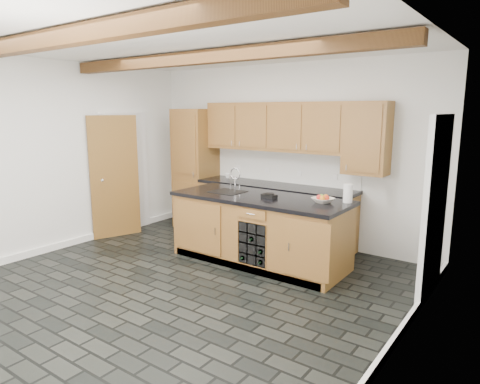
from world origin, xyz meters
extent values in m
plane|color=black|center=(0.00, 0.00, 0.00)|extent=(5.00, 5.00, 0.00)
plane|color=white|center=(0.00, 2.50, 1.40)|extent=(5.00, 0.00, 5.00)
plane|color=white|center=(-2.50, 0.00, 1.40)|extent=(0.00, 5.00, 5.00)
plane|color=white|center=(2.50, 0.00, 1.40)|extent=(0.00, 5.00, 5.00)
plane|color=white|center=(0.00, 0.00, 2.80)|extent=(5.00, 5.00, 0.00)
cube|color=#4F3114|center=(0.00, -1.20, 2.70)|extent=(4.90, 0.15, 0.15)
cube|color=#4F3114|center=(0.00, 0.60, 2.70)|extent=(4.90, 0.15, 0.15)
cube|color=white|center=(-2.48, 0.00, 0.05)|extent=(0.04, 5.00, 0.10)
cube|color=white|center=(2.48, 0.00, 0.05)|extent=(0.04, 5.00, 0.10)
cube|color=white|center=(-2.47, 1.30, 1.02)|extent=(0.06, 0.94, 2.04)
cube|color=brown|center=(-2.32, 0.95, 1.00)|extent=(0.31, 0.77, 2.00)
cube|color=white|center=(2.47, 1.50, 1.02)|extent=(0.06, 0.98, 2.04)
cube|color=black|center=(2.50, 1.50, 1.00)|extent=(0.02, 0.86, 1.96)
cube|color=brown|center=(-1.65, 2.20, 1.05)|extent=(0.65, 0.60, 2.10)
cube|color=brown|center=(-0.02, 2.20, 0.44)|extent=(2.60, 0.60, 0.88)
cube|color=black|center=(-0.02, 2.20, 0.91)|extent=(2.64, 0.62, 0.05)
cube|color=white|center=(-0.02, 2.49, 1.19)|extent=(2.60, 0.02, 0.52)
cube|color=brown|center=(-0.12, 2.33, 1.83)|extent=(2.40, 0.35, 0.75)
cube|color=brown|center=(1.38, 2.33, 1.70)|extent=(0.60, 0.35, 1.00)
cube|color=brown|center=(0.30, 1.30, 0.44)|extent=(2.40, 0.90, 0.88)
cube|color=black|center=(0.30, 1.30, 0.91)|extent=(2.46, 0.96, 0.05)
cube|color=brown|center=(-0.42, 0.84, 0.48)|extent=(0.80, 0.02, 0.70)
cube|color=brown|center=(1.25, 0.84, 0.48)|extent=(0.60, 0.02, 0.70)
cube|color=black|center=(0.48, 0.99, 0.40)|extent=(0.42, 0.30, 0.56)
cylinder|color=black|center=(0.62, 0.95, 0.33)|extent=(0.07, 0.26, 0.07)
cylinder|color=black|center=(0.34, 0.95, 0.19)|extent=(0.07, 0.26, 0.07)
cylinder|color=black|center=(0.62, 0.95, 0.19)|extent=(0.07, 0.26, 0.07)
cylinder|color=black|center=(0.48, 0.95, 0.47)|extent=(0.07, 0.26, 0.07)
cube|color=black|center=(-0.25, 1.30, 0.93)|extent=(0.45, 0.40, 0.02)
cylinder|color=silver|center=(-0.25, 1.48, 1.03)|extent=(0.02, 0.02, 0.20)
torus|color=silver|center=(-0.25, 1.48, 1.17)|extent=(0.18, 0.02, 0.18)
cylinder|color=silver|center=(-0.33, 1.48, 0.97)|extent=(0.02, 0.02, 0.08)
cylinder|color=silver|center=(-0.17, 1.48, 0.97)|extent=(0.02, 0.02, 0.08)
cube|color=black|center=(0.46, 1.28, 0.95)|extent=(0.22, 0.14, 0.05)
cylinder|color=black|center=(0.46, 1.28, 0.98)|extent=(0.14, 0.14, 0.02)
imported|color=silver|center=(1.17, 1.42, 0.96)|extent=(0.34, 0.34, 0.06)
sphere|color=red|center=(1.22, 1.42, 1.00)|extent=(0.07, 0.07, 0.07)
sphere|color=orange|center=(1.19, 1.46, 1.00)|extent=(0.07, 0.07, 0.07)
sphere|color=#5D9528|center=(1.13, 1.45, 1.00)|extent=(0.07, 0.07, 0.07)
sphere|color=red|center=(1.13, 1.39, 1.00)|extent=(0.07, 0.07, 0.07)
sphere|color=orange|center=(1.19, 1.37, 1.00)|extent=(0.07, 0.07, 0.07)
cylinder|color=white|center=(1.42, 1.61, 1.05)|extent=(0.12, 0.12, 0.24)
imported|color=white|center=(-1.02, 2.30, 0.97)|extent=(0.11, 0.11, 0.08)
camera|label=1|loc=(3.41, -3.47, 2.08)|focal=32.00mm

